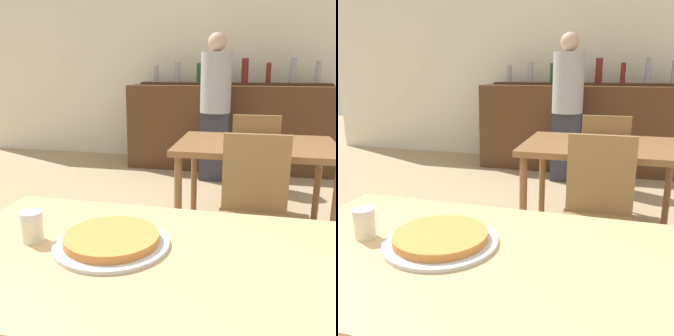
{
  "view_description": "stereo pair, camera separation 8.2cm",
  "coord_description": "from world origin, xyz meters",
  "views": [
    {
      "loc": [
        0.28,
        -0.88,
        1.25
      ],
      "look_at": [
        -0.05,
        0.55,
        0.87
      ],
      "focal_mm": 40.0,
      "sensor_mm": 36.0,
      "label": 1
    },
    {
      "loc": [
        0.36,
        -0.86,
        1.25
      ],
      "look_at": [
        -0.05,
        0.55,
        0.87
      ],
      "focal_mm": 40.0,
      "sensor_mm": 36.0,
      "label": 2
    }
  ],
  "objects": [
    {
      "name": "bar_counter",
      "position": [
        0.0,
        3.94,
        0.53
      ],
      "size": [
        2.6,
        0.56,
        1.06
      ],
      "color": "#4C2D19",
      "rests_on": "ground_plane"
    },
    {
      "name": "chair_far_side_front",
      "position": [
        0.31,
        1.16,
        0.51
      ],
      "size": [
        0.4,
        0.4,
        0.9
      ],
      "color": "olive",
      "rests_on": "ground_plane"
    },
    {
      "name": "pizza_tray",
      "position": [
        -0.09,
        0.03,
        0.78
      ],
      "size": [
        0.33,
        0.33,
        0.04
      ],
      "color": "#B7B7BC",
      "rests_on": "dining_table_near"
    },
    {
      "name": "cheese_shaker",
      "position": [
        -0.33,
        0.01,
        0.81
      ],
      "size": [
        0.06,
        0.06,
        0.09
      ],
      "color": "beige",
      "rests_on": "dining_table_near"
    },
    {
      "name": "dining_table_near",
      "position": [
        0.0,
        0.0,
        0.68
      ],
      "size": [
        1.17,
        0.73,
        0.77
      ],
      "color": "tan",
      "rests_on": "ground_plane"
    },
    {
      "name": "dining_table_far",
      "position": [
        0.31,
        1.73,
        0.68
      ],
      "size": [
        1.08,
        0.8,
        0.76
      ],
      "color": "brown",
      "rests_on": "ground_plane"
    },
    {
      "name": "bar_back_shelf",
      "position": [
        0.02,
        4.08,
        1.14
      ],
      "size": [
        2.39,
        0.24,
        0.33
      ],
      "color": "#4C2D19",
      "rests_on": "bar_counter"
    },
    {
      "name": "chair_far_side_back",
      "position": [
        0.31,
        2.29,
        0.51
      ],
      "size": [
        0.4,
        0.4,
        0.9
      ],
      "rotation": [
        0.0,
        0.0,
        3.14
      ],
      "color": "olive",
      "rests_on": "ground_plane"
    },
    {
      "name": "wall_back",
      "position": [
        0.0,
        4.45,
        1.4
      ],
      "size": [
        8.0,
        0.05,
        2.8
      ],
      "color": "silver",
      "rests_on": "ground_plane"
    },
    {
      "name": "person_standing",
      "position": [
        -0.14,
        3.36,
        0.89
      ],
      "size": [
        0.34,
        0.34,
        1.64
      ],
      "color": "#2D2D38",
      "rests_on": "ground_plane"
    }
  ]
}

